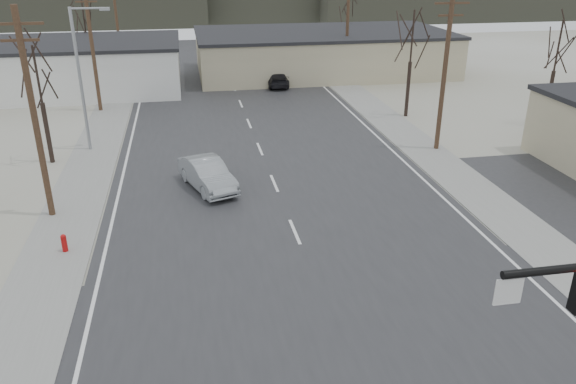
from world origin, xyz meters
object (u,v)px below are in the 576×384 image
object	(u,v)px
fire_hydrant	(64,243)
sedan_crossing	(207,174)
car_far_a	(277,78)
car_far_b	(222,49)

from	to	relation	value
fire_hydrant	sedan_crossing	xyz separation A→B (m)	(6.51, 6.00, 0.40)
fire_hydrant	car_far_a	bearing A→B (deg)	64.51
car_far_b	car_far_a	bearing A→B (deg)	-53.20
sedan_crossing	car_far_b	size ratio (longest dim) A/B	1.08
fire_hydrant	sedan_crossing	size ratio (longest dim) A/B	0.18
car_far_b	sedan_crossing	bearing A→B (deg)	-71.30
sedan_crossing	car_far_b	bearing A→B (deg)	65.35
fire_hydrant	car_far_b	distance (m)	48.92
sedan_crossing	car_far_a	world-z (taller)	sedan_crossing
car_far_b	fire_hydrant	bearing A→B (deg)	-78.26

